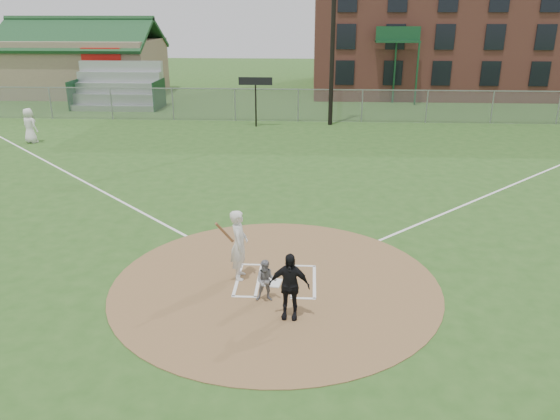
# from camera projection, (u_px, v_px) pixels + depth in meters

# --- Properties ---
(ground) EXTENTS (140.00, 140.00, 0.00)m
(ground) POSITION_uv_depth(u_px,v_px,m) (276.00, 284.00, 14.05)
(ground) COLOR #2A521C
(ground) RESTS_ON ground
(dirt_circle) EXTENTS (8.40, 8.40, 0.02)m
(dirt_circle) POSITION_uv_depth(u_px,v_px,m) (276.00, 284.00, 14.04)
(dirt_circle) COLOR olive
(dirt_circle) RESTS_ON ground
(home_plate) EXTENTS (0.53, 0.53, 0.03)m
(home_plate) POSITION_uv_depth(u_px,v_px,m) (272.00, 283.00, 14.04)
(home_plate) COLOR white
(home_plate) RESTS_ON dirt_circle
(foul_line_first) EXTENTS (17.04, 17.04, 0.01)m
(foul_line_first) POSITION_uv_depth(u_px,v_px,m) (512.00, 185.00, 22.00)
(foul_line_first) COLOR white
(foul_line_first) RESTS_ON ground
(foul_line_third) EXTENTS (17.04, 17.04, 0.01)m
(foul_line_third) POSITION_uv_depth(u_px,v_px,m) (76.00, 178.00, 22.96)
(foul_line_third) COLOR white
(foul_line_third) RESTS_ON ground
(catcher) EXTENTS (0.54, 0.43, 1.06)m
(catcher) POSITION_uv_depth(u_px,v_px,m) (266.00, 281.00, 13.04)
(catcher) COLOR gray
(catcher) RESTS_ON dirt_circle
(umpire) EXTENTS (0.95, 0.45, 1.59)m
(umpire) POSITION_uv_depth(u_px,v_px,m) (289.00, 286.00, 12.24)
(umpire) COLOR black
(umpire) RESTS_ON dirt_circle
(ondeck_player) EXTENTS (1.05, 0.90, 1.83)m
(ondeck_player) POSITION_uv_depth(u_px,v_px,m) (30.00, 126.00, 28.74)
(ondeck_player) COLOR white
(ondeck_player) RESTS_ON ground
(batters_boxes) EXTENTS (2.08, 1.88, 0.01)m
(batters_boxes) POSITION_uv_depth(u_px,v_px,m) (276.00, 280.00, 14.18)
(batters_boxes) COLOR white
(batters_boxes) RESTS_ON dirt_circle
(batter_at_plate) EXTENTS (0.74, 1.01, 1.87)m
(batter_at_plate) POSITION_uv_depth(u_px,v_px,m) (239.00, 244.00, 14.04)
(batter_at_plate) COLOR silver
(batter_at_plate) RESTS_ON dirt_circle
(outfield_fence) EXTENTS (56.08, 0.08, 2.03)m
(outfield_fence) POSITION_uv_depth(u_px,v_px,m) (298.00, 105.00, 34.32)
(outfield_fence) COLOR slate
(outfield_fence) RESTS_ON ground
(bleachers) EXTENTS (6.08, 3.20, 3.20)m
(bleachers) POSITION_uv_depth(u_px,v_px,m) (117.00, 86.00, 38.76)
(bleachers) COLOR #B7BABF
(bleachers) RESTS_ON ground
(clubhouse) EXTENTS (12.20, 8.71, 6.23)m
(clubhouse) POSITION_uv_depth(u_px,v_px,m) (85.00, 65.00, 45.12)
(clubhouse) COLOR gray
(clubhouse) RESTS_ON ground
(light_pole) EXTENTS (1.20, 0.30, 12.22)m
(light_pole) POSITION_uv_depth(u_px,v_px,m) (334.00, 11.00, 31.35)
(light_pole) COLOR black
(light_pole) RESTS_ON ground
(scoreboard_sign) EXTENTS (2.00, 0.10, 2.93)m
(scoreboard_sign) POSITION_uv_depth(u_px,v_px,m) (256.00, 86.00, 32.29)
(scoreboard_sign) COLOR black
(scoreboard_sign) RESTS_ON ground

